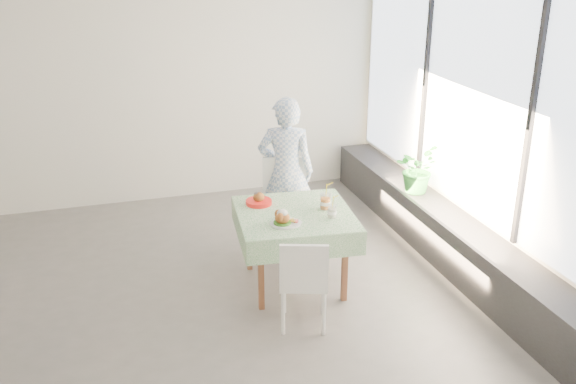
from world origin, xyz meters
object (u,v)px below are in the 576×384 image
object	(u,v)px
chair_near	(304,298)
diner	(286,172)
potted_plant	(417,168)
cafe_table	(295,240)
main_dish	(284,220)
chair_far	(285,223)
juice_cup_orange	(325,202)

from	to	relation	value
chair_near	diner	size ratio (longest dim) A/B	0.52
diner	potted_plant	bearing A→B (deg)	-167.82
cafe_table	main_dish	bearing A→B (deg)	-126.78
chair_near	diner	distance (m)	1.71
cafe_table	chair_far	xyz separation A→B (m)	(0.13, 0.75, -0.16)
chair_near	cafe_table	bearing A→B (deg)	78.65
main_dish	juice_cup_orange	size ratio (longest dim) A/B	0.97
cafe_table	potted_plant	xyz separation A→B (m)	(1.61, 0.71, 0.31)
cafe_table	juice_cup_orange	distance (m)	0.46
diner	cafe_table	bearing A→B (deg)	98.12
juice_cup_orange	potted_plant	bearing A→B (deg)	28.39
chair_near	chair_far	bearing A→B (deg)	79.22
chair_far	juice_cup_orange	xyz separation A→B (m)	(0.16, -0.74, 0.51)
cafe_table	juice_cup_orange	xyz separation A→B (m)	(0.30, 0.00, 0.35)
diner	juice_cup_orange	size ratio (longest dim) A/B	5.49
chair_far	diner	world-z (taller)	diner
chair_near	juice_cup_orange	world-z (taller)	juice_cup_orange
chair_near	juice_cup_orange	size ratio (longest dim) A/B	2.83
juice_cup_orange	potted_plant	world-z (taller)	juice_cup_orange
chair_far	potted_plant	bearing A→B (deg)	-1.24
chair_far	potted_plant	world-z (taller)	potted_plant
chair_far	chair_near	world-z (taller)	chair_far
chair_far	juice_cup_orange	size ratio (longest dim) A/B	3.28
chair_far	potted_plant	distance (m)	1.55
chair_far	main_dish	world-z (taller)	chair_far
cafe_table	juice_cup_orange	size ratio (longest dim) A/B	3.88
chair_far	main_dish	size ratio (longest dim) A/B	3.38
main_dish	potted_plant	bearing A→B (deg)	27.84
diner	juice_cup_orange	xyz separation A→B (m)	(0.11, -0.90, 0.00)
chair_far	diner	bearing A→B (deg)	71.35
cafe_table	chair_far	distance (m)	0.77
cafe_table	chair_near	distance (m)	0.73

